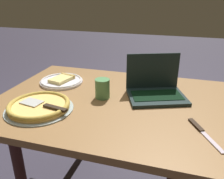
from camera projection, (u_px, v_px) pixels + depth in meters
name	position (u px, v px, depth m)	size (l,w,h in m)	color
dining_table	(111.00, 112.00, 1.28)	(1.22, 0.90, 0.71)	brown
laptop	(155.00, 88.00, 1.28)	(0.36, 0.32, 0.22)	black
pizza_plate	(62.00, 81.00, 1.47)	(0.26, 0.26, 0.04)	white
pizza_tray	(39.00, 106.00, 1.14)	(0.33, 0.33, 0.04)	#98A9A8
table_knife	(202.00, 131.00, 0.97)	(0.13, 0.22, 0.01)	#C3B2BE
drink_cup	(102.00, 88.00, 1.26)	(0.08, 0.08, 0.11)	#518A52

